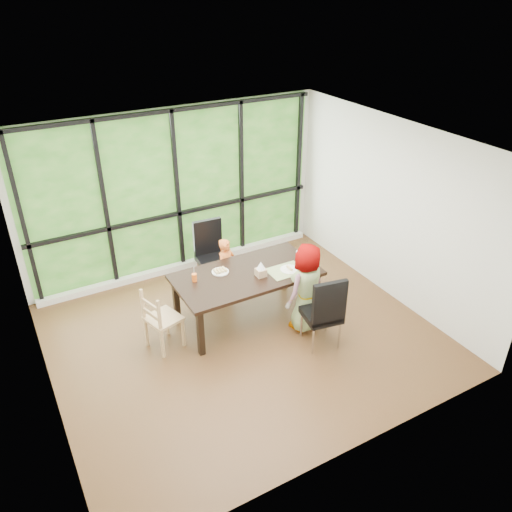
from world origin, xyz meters
name	(u,v)px	position (x,y,z in m)	size (l,w,h in m)	color
ground	(243,336)	(0.00, 0.00, 0.00)	(5.00, 5.00, 0.00)	black
back_wall	(176,192)	(0.00, 2.25, 1.35)	(5.00, 5.00, 0.00)	silver
foliage_backdrop	(177,192)	(0.00, 2.23, 1.35)	(4.80, 0.02, 2.65)	#204B14
window_mullions	(178,193)	(0.00, 2.19, 1.35)	(4.80, 0.06, 2.65)	black
window_sill	(184,265)	(0.00, 2.15, 0.05)	(4.80, 0.12, 0.10)	silver
dining_table	(247,296)	(0.25, 0.37, 0.38)	(2.01, 1.05, 0.75)	black
chair_window_leather	(213,256)	(0.20, 1.39, 0.54)	(0.46, 0.46, 1.08)	black
chair_interior_leather	(322,310)	(0.84, -0.63, 0.54)	(0.46, 0.46, 1.08)	black
chair_end_beech	(163,318)	(-1.01, 0.34, 0.45)	(0.42, 0.40, 0.90)	tan
child_toddler	(227,269)	(0.25, 1.00, 0.50)	(0.36, 0.24, 0.99)	orange
child_older	(305,288)	(0.85, -0.22, 0.65)	(0.64, 0.41, 1.30)	gray
placemat	(286,271)	(0.77, 0.16, 0.75)	(0.50, 0.37, 0.01)	tan
plate_far	(220,272)	(-0.05, 0.57, 0.76)	(0.24, 0.24, 0.02)	white
plate_near	(289,270)	(0.83, 0.15, 0.76)	(0.26, 0.26, 0.02)	white
orange_cup	(194,277)	(-0.46, 0.54, 0.81)	(0.07, 0.07, 0.11)	orange
green_cup	(307,264)	(1.07, 0.07, 0.81)	(0.08, 0.08, 0.13)	#57D927
white_mug	(299,254)	(1.16, 0.42, 0.79)	(0.08, 0.08, 0.08)	white
tissue_box	(261,272)	(0.40, 0.21, 0.81)	(0.13, 0.13, 0.11)	tan
crepe_rolls_far	(220,270)	(-0.05, 0.57, 0.78)	(0.20, 0.12, 0.04)	tan
crepe_rolls_near	(290,268)	(0.83, 0.15, 0.78)	(0.05, 0.12, 0.04)	tan
straw_white	(194,271)	(-0.46, 0.54, 0.90)	(0.01, 0.01, 0.20)	white
straw_pink	(307,258)	(1.07, 0.07, 0.92)	(0.01, 0.01, 0.20)	pink
tissue	(261,265)	(0.40, 0.21, 0.92)	(0.12, 0.12, 0.11)	white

